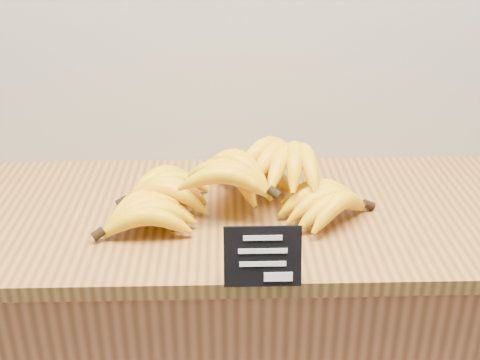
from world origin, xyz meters
name	(u,v)px	position (x,y,z in m)	size (l,w,h in m)	color
counter_top	(239,214)	(-0.17, 2.75, 0.92)	(1.38, 0.54, 0.03)	olive
chalkboard_sign	(263,257)	(-0.14, 2.49, 0.98)	(0.13, 0.01, 0.10)	black
banana_pile	(237,185)	(-0.17, 2.75, 0.98)	(0.56, 0.35, 0.12)	yellow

